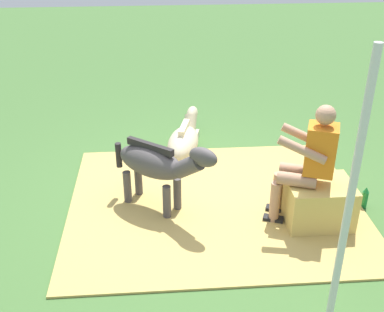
# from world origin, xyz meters

# --- Properties ---
(ground_plane) EXTENTS (24.00, 24.00, 0.00)m
(ground_plane) POSITION_xyz_m (0.00, 0.00, 0.00)
(ground_plane) COLOR #426B33
(hay_patch) EXTENTS (3.33, 2.77, 0.02)m
(hay_patch) POSITION_xyz_m (-0.18, 0.21, 0.01)
(hay_patch) COLOR tan
(hay_patch) RESTS_ON ground
(hay_bale) EXTENTS (0.69, 0.55, 0.49)m
(hay_bale) POSITION_xyz_m (-1.24, 0.65, 0.25)
(hay_bale) COLOR tan
(hay_bale) RESTS_ON ground
(person_seated) EXTENTS (0.72, 0.56, 1.37)m
(person_seated) POSITION_xyz_m (-1.08, 0.61, 0.76)
(person_seated) COLOR tan
(person_seated) RESTS_ON ground
(pony_standing) EXTENTS (1.14, 0.96, 0.94)m
(pony_standing) POSITION_xyz_m (0.47, 0.24, 0.57)
(pony_standing) COLOR #4C4747
(pony_standing) RESTS_ON ground
(pony_lying) EXTENTS (0.61, 1.36, 0.42)m
(pony_lying) POSITION_xyz_m (0.08, -1.14, 0.19)
(pony_lying) COLOR beige
(pony_lying) RESTS_ON ground
(soda_bottle) EXTENTS (0.07, 0.07, 0.27)m
(soda_bottle) POSITION_xyz_m (-1.88, 0.40, 0.13)
(soda_bottle) COLOR #197233
(soda_bottle) RESTS_ON ground
(tent_pole_left) EXTENTS (0.06, 0.06, 2.36)m
(tent_pole_left) POSITION_xyz_m (-0.90, 2.07, 1.18)
(tent_pole_left) COLOR silver
(tent_pole_left) RESTS_ON ground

